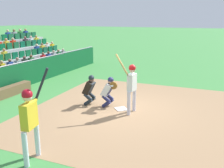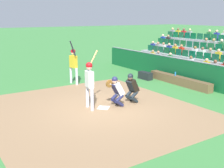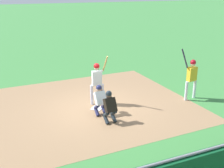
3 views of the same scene
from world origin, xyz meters
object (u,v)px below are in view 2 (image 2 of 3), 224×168
(batter_at_plate, at_px, (89,80))
(on_deck_batter, at_px, (73,62))
(catcher_crouching, at_px, (116,89))
(home_plate_marker, at_px, (103,108))
(water_bottle_on_bench, at_px, (175,74))
(equipment_duffel_bag, at_px, (145,76))
(dugout_bench, at_px, (179,81))
(home_plate_umpire, at_px, (132,87))

(batter_at_plate, height_order, on_deck_batter, on_deck_batter)
(catcher_crouching, height_order, on_deck_batter, on_deck_batter)
(home_plate_marker, distance_m, water_bottle_on_bench, 5.57)
(equipment_duffel_bag, relative_size, on_deck_batter, 0.38)
(equipment_duffel_bag, bearing_deg, water_bottle_on_bench, -161.90)
(catcher_crouching, bearing_deg, on_deck_batter, -1.64)
(dugout_bench, bearing_deg, catcher_crouching, 105.46)
(catcher_crouching, bearing_deg, dugout_bench, -74.54)
(home_plate_marker, bearing_deg, dugout_bench, -76.68)
(batter_at_plate, distance_m, water_bottle_on_bench, 6.00)
(on_deck_batter, bearing_deg, home_plate_marker, 170.94)
(home_plate_marker, relative_size, on_deck_batter, 0.19)
(batter_at_plate, distance_m, on_deck_batter, 4.27)
(batter_at_plate, distance_m, dugout_bench, 6.03)
(home_plate_umpire, xyz_separation_m, water_bottle_on_bench, (1.50, -3.95, -0.15))
(water_bottle_on_bench, xyz_separation_m, equipment_duffel_bag, (1.71, 0.67, -0.33))
(water_bottle_on_bench, bearing_deg, catcher_crouching, 108.27)
(catcher_crouching, bearing_deg, home_plate_marker, 84.10)
(equipment_duffel_bag, bearing_deg, on_deck_batter, 71.04)
(dugout_bench, xyz_separation_m, water_bottle_on_bench, (0.24, 0.04, 0.33))
(water_bottle_on_bench, bearing_deg, dugout_bench, -169.86)
(batter_at_plate, height_order, dugout_bench, batter_at_plate)
(home_plate_umpire, bearing_deg, equipment_duffel_bag, -45.66)
(home_plate_umpire, bearing_deg, batter_at_plate, 83.85)
(home_plate_marker, xyz_separation_m, equipment_duffel_bag, (3.22, -4.66, 0.20))
(on_deck_batter, bearing_deg, home_plate_umpire, -170.90)
(batter_at_plate, relative_size, on_deck_batter, 0.96)
(dugout_bench, bearing_deg, water_bottle_on_bench, 10.14)
(water_bottle_on_bench, bearing_deg, on_deck_batter, 58.82)
(catcher_crouching, bearing_deg, equipment_duffel_bag, -51.30)
(catcher_crouching, relative_size, equipment_duffel_bag, 1.42)
(home_plate_marker, bearing_deg, water_bottle_on_bench, -74.13)
(catcher_crouching, distance_m, equipment_duffel_bag, 5.27)
(dugout_bench, relative_size, on_deck_batter, 1.77)
(home_plate_umpire, relative_size, equipment_duffel_bag, 1.44)
(home_plate_marker, xyz_separation_m, batter_at_plate, (0.22, 0.49, 1.15))
(catcher_crouching, height_order, equipment_duffel_bag, catcher_crouching)
(dugout_bench, xyz_separation_m, on_deck_batter, (3.05, 4.69, 0.97))
(dugout_bench, height_order, equipment_duffel_bag, dugout_bench)
(equipment_duffel_bag, xyz_separation_m, on_deck_batter, (1.10, 3.97, 0.98))
(home_plate_marker, bearing_deg, home_plate_umpire, -89.24)
(home_plate_umpire, xyz_separation_m, dugout_bench, (1.25, -4.00, -0.48))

